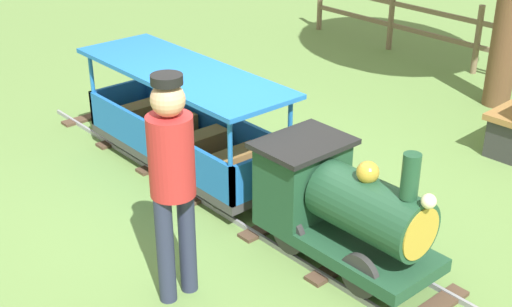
{
  "coord_description": "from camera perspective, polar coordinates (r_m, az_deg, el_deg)",
  "views": [
    {
      "loc": [
        3.33,
        4.04,
        2.99
      ],
      "look_at": [
        0.0,
        0.22,
        0.55
      ],
      "focal_mm": 48.46,
      "sensor_mm": 36.0,
      "label": 1
    }
  ],
  "objects": [
    {
      "name": "ground_plane",
      "position": [
        6.03,
        -1.39,
        -4.02
      ],
      "size": [
        60.0,
        60.0,
        0.0
      ],
      "primitive_type": "plane",
      "color": "#608442"
    },
    {
      "name": "track",
      "position": [
        5.95,
        -0.71,
        -4.28
      ],
      "size": [
        0.74,
        6.05,
        0.04
      ],
      "color": "gray",
      "rests_on": "ground_plane"
    },
    {
      "name": "conductor_person",
      "position": [
        4.47,
        -6.94,
        -1.6
      ],
      "size": [
        0.3,
        0.3,
        1.62
      ],
      "color": "#282D47",
      "rests_on": "ground_plane"
    },
    {
      "name": "locomotive",
      "position": [
        5.08,
        6.86,
        -4.08
      ],
      "size": [
        0.7,
        1.45,
        1.05
      ],
      "color": "#1E472D",
      "rests_on": "ground_plane"
    },
    {
      "name": "passenger_car",
      "position": [
        6.41,
        -5.97,
        1.93
      ],
      "size": [
        0.8,
        2.35,
        0.97
      ],
      "color": "#3F3F3F",
      "rests_on": "ground_plane"
    }
  ]
}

